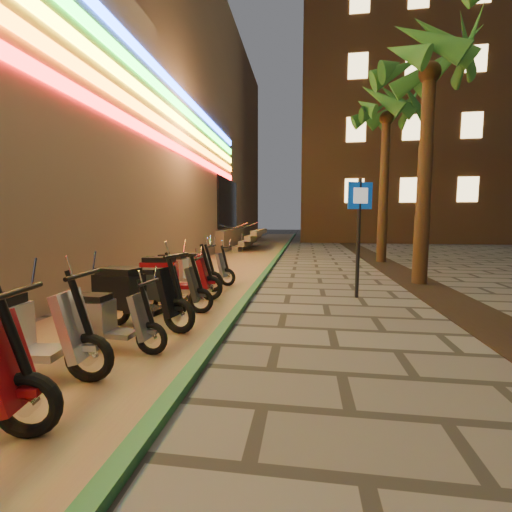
% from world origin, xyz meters
% --- Properties ---
extents(ground, '(120.00, 120.00, 0.00)m').
position_xyz_m(ground, '(0.00, 0.00, 0.00)').
color(ground, '#474442').
rests_on(ground, ground).
extents(parking_strip, '(3.40, 60.00, 0.01)m').
position_xyz_m(parking_strip, '(-2.60, 10.00, 0.01)').
color(parking_strip, '#8C7251').
rests_on(parking_strip, ground).
extents(green_curb, '(0.18, 60.00, 0.10)m').
position_xyz_m(green_curb, '(-0.90, 10.00, 0.05)').
color(green_curb, '#256236').
rests_on(green_curb, ground).
extents(planting_strip, '(1.20, 40.00, 0.02)m').
position_xyz_m(planting_strip, '(3.60, 5.00, 0.01)').
color(planting_strip, black).
rests_on(planting_strip, ground).
extents(apartment_block, '(18.00, 16.06, 25.00)m').
position_xyz_m(apartment_block, '(9.00, 32.00, 12.50)').
color(apartment_block, brown).
rests_on(apartment_block, ground).
extents(palm_c, '(2.97, 3.02, 6.91)m').
position_xyz_m(palm_c, '(3.60, 7.00, 5.73)').
color(palm_c, '#472D19').
rests_on(palm_c, ground).
extents(palm_d, '(2.97, 3.02, 7.16)m').
position_xyz_m(palm_d, '(3.60, 12.00, 5.94)').
color(palm_d, '#472D19').
rests_on(palm_d, ground).
extents(pedestrian_sign, '(0.57, 0.26, 2.73)m').
position_xyz_m(pedestrian_sign, '(1.59, 4.96, 1.77)').
color(pedestrian_sign, black).
rests_on(pedestrian_sign, ground).
extents(scooter_4, '(1.81, 0.65, 1.27)m').
position_xyz_m(scooter_4, '(-2.81, 0.15, 0.55)').
color(scooter_4, black).
rests_on(scooter_4, ground).
extents(scooter_5, '(1.46, 0.51, 1.03)m').
position_xyz_m(scooter_5, '(-2.32, 1.09, 0.45)').
color(scooter_5, black).
rests_on(scooter_5, ground).
extents(scooter_6, '(1.86, 0.84, 1.31)m').
position_xyz_m(scooter_6, '(-2.44, 2.11, 0.57)').
color(scooter_6, black).
rests_on(scooter_6, ground).
extents(scooter_7, '(1.60, 0.58, 1.13)m').
position_xyz_m(scooter_7, '(-2.35, 3.06, 0.49)').
color(scooter_7, black).
rests_on(scooter_7, ground).
extents(scooter_8, '(1.82, 0.69, 1.28)m').
position_xyz_m(scooter_8, '(-2.56, 4.10, 0.55)').
color(scooter_8, black).
rests_on(scooter_8, ground).
extents(scooter_9, '(1.71, 0.60, 1.20)m').
position_xyz_m(scooter_9, '(-2.70, 5.12, 0.52)').
color(scooter_9, black).
rests_on(scooter_9, ground).
extents(scooter_10, '(1.58, 0.78, 1.12)m').
position_xyz_m(scooter_10, '(-2.44, 6.08, 0.48)').
color(scooter_10, black).
rests_on(scooter_10, ground).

